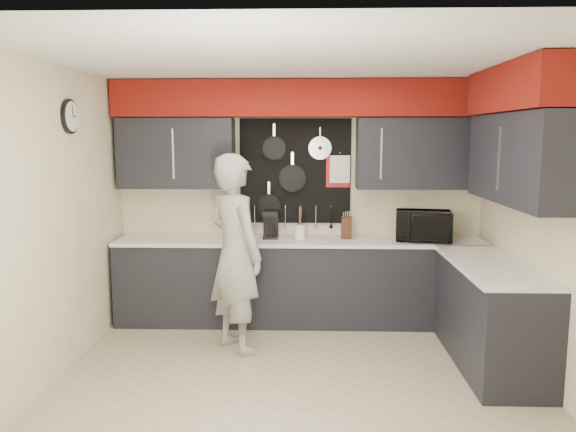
{
  "coord_description": "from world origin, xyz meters",
  "views": [
    {
      "loc": [
        0.06,
        -4.46,
        2.02
      ],
      "look_at": [
        -0.09,
        0.5,
        1.3
      ],
      "focal_mm": 35.0,
      "sensor_mm": 36.0,
      "label": 1
    }
  ],
  "objects_px": {
    "microwave": "(423,226)",
    "coffee_maker": "(271,224)",
    "knife_block": "(346,228)",
    "person": "(236,253)",
    "utensil_crock": "(300,232)"
  },
  "relations": [
    {
      "from": "microwave",
      "to": "coffee_maker",
      "type": "bearing_deg",
      "value": -175.22
    },
    {
      "from": "knife_block",
      "to": "person",
      "type": "xyz_separation_m",
      "value": [
        -1.09,
        -0.85,
        -0.11
      ]
    },
    {
      "from": "knife_block",
      "to": "coffee_maker",
      "type": "distance_m",
      "value": 0.82
    },
    {
      "from": "utensil_crock",
      "to": "coffee_maker",
      "type": "distance_m",
      "value": 0.33
    },
    {
      "from": "coffee_maker",
      "to": "knife_block",
      "type": "bearing_deg",
      "value": -2.82
    },
    {
      "from": "knife_block",
      "to": "person",
      "type": "distance_m",
      "value": 1.38
    },
    {
      "from": "utensil_crock",
      "to": "person",
      "type": "distance_m",
      "value": 0.99
    },
    {
      "from": "microwave",
      "to": "person",
      "type": "relative_size",
      "value": 0.3
    },
    {
      "from": "knife_block",
      "to": "microwave",
      "type": "bearing_deg",
      "value": -8.38
    },
    {
      "from": "utensil_crock",
      "to": "coffee_maker",
      "type": "xyz_separation_m",
      "value": [
        -0.31,
        0.06,
        0.08
      ]
    },
    {
      "from": "microwave",
      "to": "utensil_crock",
      "type": "distance_m",
      "value": 1.3
    },
    {
      "from": "microwave",
      "to": "utensil_crock",
      "type": "height_order",
      "value": "microwave"
    },
    {
      "from": "person",
      "to": "microwave",
      "type": "bearing_deg",
      "value": -109.26
    },
    {
      "from": "utensil_crock",
      "to": "person",
      "type": "xyz_separation_m",
      "value": [
        -0.59,
        -0.79,
        -0.07
      ]
    },
    {
      "from": "knife_block",
      "to": "utensil_crock",
      "type": "distance_m",
      "value": 0.5
    }
  ]
}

